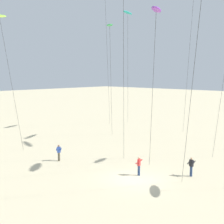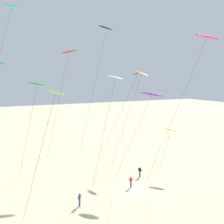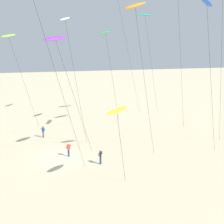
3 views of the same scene
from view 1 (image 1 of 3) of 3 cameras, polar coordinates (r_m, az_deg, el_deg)
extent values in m
plane|color=beige|center=(25.83, 4.19, -12.55)|extent=(260.00, 260.00, 0.00)
ellipsoid|color=teal|center=(48.33, 3.00, 18.31)|extent=(1.83, 3.30, 0.40)
cylinder|color=#262626|center=(50.80, 3.01, 7.50)|extent=(4.25, 5.26, 17.88)
cylinder|color=#262626|center=(20.37, 15.70, 11.78)|extent=(5.00, 6.17, 20.91)
cylinder|color=#262626|center=(30.23, 20.40, 5.62)|extent=(3.40, 4.20, 16.24)
ellipsoid|color=purple|center=(23.13, 8.39, 18.69)|extent=(2.60, 3.10, 0.95)
cylinder|color=#262626|center=(25.62, 7.65, 2.45)|extent=(3.63, 4.48, 13.26)
cylinder|color=#262626|center=(28.84, 2.22, 5.41)|extent=(2.27, 2.81, 15.63)
cylinder|color=#262626|center=(33.30, -18.34, 3.97)|extent=(3.00, 3.70, 14.09)
cylinder|color=#262626|center=(47.27, -0.96, 12.13)|extent=(6.88, 8.50, 25.49)
ellipsoid|color=green|center=(39.00, -0.45, 16.16)|extent=(2.69, 2.71, 0.67)
cylinder|color=#262626|center=(40.63, -0.20, 5.29)|extent=(2.63, 3.25, 14.67)
cylinder|color=#262626|center=(43.13, 14.29, 8.86)|extent=(3.50, 4.33, 20.20)
cylinder|color=#4C4738|center=(31.07, -10.03, -8.35)|extent=(0.22, 0.22, 0.88)
cube|color=#2D4CA5|center=(30.88, -10.06, -7.05)|extent=(0.34, 0.39, 0.58)
sphere|color=#9E7051|center=(30.78, -10.08, -6.33)|extent=(0.20, 0.20, 0.20)
cylinder|color=#2D4CA5|center=(30.84, -10.48, -6.98)|extent=(0.48, 0.33, 0.39)
cylinder|color=#2D4CA5|center=(30.89, -9.66, -6.94)|extent=(0.48, 0.33, 0.39)
cylinder|color=navy|center=(26.57, 5.12, -10.99)|extent=(0.22, 0.22, 0.88)
cube|color=red|center=(26.35, 5.14, -9.48)|extent=(0.30, 0.39, 0.58)
sphere|color=tan|center=(26.24, 5.15, -8.64)|extent=(0.20, 0.20, 0.20)
cylinder|color=red|center=(26.14, 4.98, -9.50)|extent=(0.50, 0.25, 0.39)
cylinder|color=red|center=(26.54, 5.30, -9.25)|extent=(0.50, 0.25, 0.39)
cylinder|color=navy|center=(27.12, 14.78, -10.82)|extent=(0.22, 0.22, 0.88)
cube|color=black|center=(26.91, 14.83, -9.34)|extent=(0.38, 0.28, 0.58)
sphere|color=tan|center=(26.80, 14.86, -8.52)|extent=(0.20, 0.20, 0.20)
cylinder|color=black|center=(26.75, 15.19, -9.34)|extent=(0.21, 0.51, 0.39)
cylinder|color=black|center=(27.03, 14.49, -9.14)|extent=(0.21, 0.51, 0.39)
camera|label=2|loc=(37.35, -66.88, 13.28)|focal=43.19mm
camera|label=3|loc=(22.50, 93.39, 8.86)|focal=46.79mm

